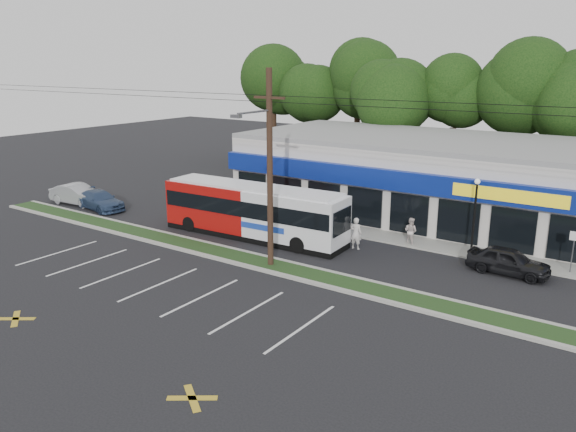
{
  "coord_description": "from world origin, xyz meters",
  "views": [
    {
      "loc": [
        19.31,
        -21.08,
        10.22
      ],
      "look_at": [
        1.34,
        5.0,
        1.54
      ],
      "focal_mm": 35.0,
      "sensor_mm": 36.0,
      "label": 1
    }
  ],
  "objects_px": {
    "car_blue": "(100,200)",
    "pedestrian_a": "(356,233)",
    "metrobus": "(253,210)",
    "utility_pole": "(266,163)",
    "pedestrian_b": "(411,231)",
    "sign_post": "(574,245)",
    "lamp_post": "(475,207)",
    "car_dark": "(509,261)",
    "car_silver": "(78,194)"
  },
  "relations": [
    {
      "from": "car_silver",
      "to": "pedestrian_a",
      "type": "xyz_separation_m",
      "value": [
        21.96,
        2.5,
        0.17
      ]
    },
    {
      "from": "car_silver",
      "to": "car_blue",
      "type": "bearing_deg",
      "value": -95.13
    },
    {
      "from": "lamp_post",
      "to": "car_silver",
      "type": "height_order",
      "value": "lamp_post"
    },
    {
      "from": "utility_pole",
      "to": "pedestrian_a",
      "type": "distance_m",
      "value": 7.21
    },
    {
      "from": "car_blue",
      "to": "sign_post",
      "type": "bearing_deg",
      "value": -72.15
    },
    {
      "from": "pedestrian_a",
      "to": "car_silver",
      "type": "bearing_deg",
      "value": 2.52
    },
    {
      "from": "car_dark",
      "to": "pedestrian_a",
      "type": "xyz_separation_m",
      "value": [
        -8.11,
        -0.85,
        0.24
      ]
    },
    {
      "from": "car_silver",
      "to": "pedestrian_b",
      "type": "distance_m",
      "value": 24.71
    },
    {
      "from": "sign_post",
      "to": "car_blue",
      "type": "height_order",
      "value": "sign_post"
    },
    {
      "from": "sign_post",
      "to": "pedestrian_b",
      "type": "relative_size",
      "value": 1.38
    },
    {
      "from": "lamp_post",
      "to": "sign_post",
      "type": "height_order",
      "value": "lamp_post"
    },
    {
      "from": "lamp_post",
      "to": "pedestrian_a",
      "type": "relative_size",
      "value": 2.31
    },
    {
      "from": "utility_pole",
      "to": "car_silver",
      "type": "bearing_deg",
      "value": 172.48
    },
    {
      "from": "car_silver",
      "to": "utility_pole",
      "type": "bearing_deg",
      "value": -102.65
    },
    {
      "from": "car_dark",
      "to": "utility_pole",
      "type": "bearing_deg",
      "value": 121.75
    },
    {
      "from": "lamp_post",
      "to": "car_blue",
      "type": "distance_m",
      "value": 25.71
    },
    {
      "from": "sign_post",
      "to": "pedestrian_a",
      "type": "relative_size",
      "value": 1.21
    },
    {
      "from": "metrobus",
      "to": "pedestrian_a",
      "type": "height_order",
      "value": "metrobus"
    },
    {
      "from": "car_dark",
      "to": "car_blue",
      "type": "relative_size",
      "value": 0.87
    },
    {
      "from": "pedestrian_a",
      "to": "pedestrian_b",
      "type": "xyz_separation_m",
      "value": [
        2.24,
        2.5,
        -0.11
      ]
    },
    {
      "from": "utility_pole",
      "to": "car_dark",
      "type": "relative_size",
      "value": 12.54
    },
    {
      "from": "utility_pole",
      "to": "metrobus",
      "type": "height_order",
      "value": "utility_pole"
    },
    {
      "from": "pedestrian_a",
      "to": "pedestrian_b",
      "type": "distance_m",
      "value": 3.36
    },
    {
      "from": "metrobus",
      "to": "car_silver",
      "type": "distance_m",
      "value": 15.88
    },
    {
      "from": "lamp_post",
      "to": "pedestrian_b",
      "type": "bearing_deg",
      "value": -175.03
    },
    {
      "from": "car_silver",
      "to": "pedestrian_a",
      "type": "height_order",
      "value": "pedestrian_a"
    },
    {
      "from": "utility_pole",
      "to": "sign_post",
      "type": "xyz_separation_m",
      "value": [
        13.17,
        7.65,
        -3.86
      ]
    },
    {
      "from": "sign_post",
      "to": "metrobus",
      "type": "relative_size",
      "value": 0.19
    },
    {
      "from": "car_blue",
      "to": "pedestrian_a",
      "type": "xyz_separation_m",
      "value": [
        19.38,
        2.5,
        0.26
      ]
    },
    {
      "from": "utility_pole",
      "to": "metrobus",
      "type": "relative_size",
      "value": 4.18
    },
    {
      "from": "metrobus",
      "to": "car_silver",
      "type": "xyz_separation_m",
      "value": [
        -15.82,
        -1.0,
        -0.94
      ]
    },
    {
      "from": "sign_post",
      "to": "car_silver",
      "type": "xyz_separation_m",
      "value": [
        -32.65,
        -5.07,
        -0.8
      ]
    },
    {
      "from": "lamp_post",
      "to": "car_dark",
      "type": "height_order",
      "value": "lamp_post"
    },
    {
      "from": "metrobus",
      "to": "car_dark",
      "type": "bearing_deg",
      "value": 6.63
    },
    {
      "from": "metrobus",
      "to": "pedestrian_b",
      "type": "xyz_separation_m",
      "value": [
        8.38,
        4.0,
        -0.88
      ]
    },
    {
      "from": "utility_pole",
      "to": "car_blue",
      "type": "distance_m",
      "value": 17.75
    },
    {
      "from": "utility_pole",
      "to": "pedestrian_a",
      "type": "relative_size",
      "value": 27.15
    },
    {
      "from": "sign_post",
      "to": "car_silver",
      "type": "bearing_deg",
      "value": -171.17
    },
    {
      "from": "utility_pole",
      "to": "pedestrian_b",
      "type": "height_order",
      "value": "utility_pole"
    },
    {
      "from": "lamp_post",
      "to": "pedestrian_b",
      "type": "height_order",
      "value": "lamp_post"
    },
    {
      "from": "car_blue",
      "to": "pedestrian_a",
      "type": "relative_size",
      "value": 2.48
    },
    {
      "from": "sign_post",
      "to": "metrobus",
      "type": "bearing_deg",
      "value": -166.39
    },
    {
      "from": "car_dark",
      "to": "pedestrian_a",
      "type": "height_order",
      "value": "pedestrian_a"
    },
    {
      "from": "utility_pole",
      "to": "lamp_post",
      "type": "height_order",
      "value": "utility_pole"
    },
    {
      "from": "utility_pole",
      "to": "car_blue",
      "type": "height_order",
      "value": "utility_pole"
    },
    {
      "from": "utility_pole",
      "to": "car_silver",
      "type": "relative_size",
      "value": 10.96
    },
    {
      "from": "metrobus",
      "to": "pedestrian_a",
      "type": "relative_size",
      "value": 6.49
    },
    {
      "from": "car_blue",
      "to": "pedestrian_a",
      "type": "distance_m",
      "value": 19.55
    },
    {
      "from": "utility_pole",
      "to": "car_silver",
      "type": "xyz_separation_m",
      "value": [
        -19.49,
        2.57,
        -4.66
      ]
    },
    {
      "from": "car_blue",
      "to": "lamp_post",
      "type": "bearing_deg",
      "value": -69.79
    }
  ]
}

